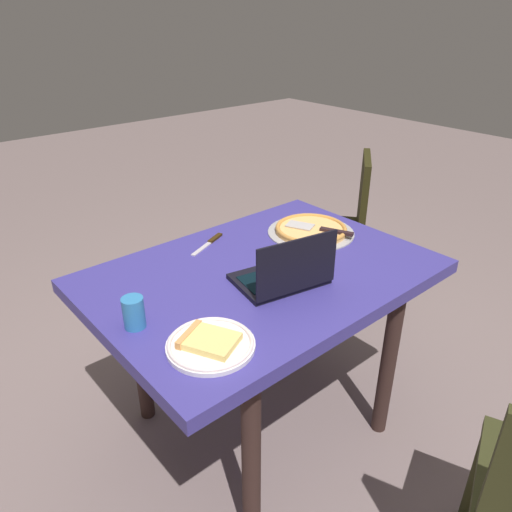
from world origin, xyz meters
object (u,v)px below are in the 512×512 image
(dining_table, at_px, (262,290))
(pizza_plate, at_px, (210,343))
(laptop, at_px, (284,274))
(chair_near, at_px, (342,222))
(pizza_tray, at_px, (311,230))
(drink_cup, at_px, (134,312))
(table_knife, at_px, (210,242))

(dining_table, height_order, pizza_plate, pizza_plate)
(laptop, xyz_separation_m, chair_near, (-1.02, -0.58, -0.28))
(dining_table, height_order, laptop, laptop)
(pizza_plate, height_order, pizza_tray, pizza_plate)
(laptop, distance_m, pizza_plate, 0.42)
(laptop, xyz_separation_m, drink_cup, (0.51, -0.12, 0.01))
(table_knife, relative_size, chair_near, 0.23)
(table_knife, xyz_separation_m, drink_cup, (0.52, 0.33, 0.05))
(dining_table, bearing_deg, drink_cup, 1.55)
(pizza_plate, xyz_separation_m, pizza_tray, (-0.79, -0.36, 0.00))
(pizza_plate, xyz_separation_m, chair_near, (-1.42, -0.69, -0.25))
(pizza_plate, height_order, table_knife, pizza_plate)
(table_knife, bearing_deg, dining_table, 92.14)
(laptop, xyz_separation_m, table_knife, (-0.00, -0.44, -0.04))
(dining_table, bearing_deg, pizza_plate, 30.65)
(dining_table, distance_m, chair_near, 1.11)
(dining_table, height_order, chair_near, chair_near)
(dining_table, relative_size, chair_near, 1.36)
(pizza_tray, xyz_separation_m, drink_cup, (0.90, 0.12, 0.04))
(dining_table, distance_m, table_knife, 0.33)
(dining_table, relative_size, table_knife, 6.01)
(dining_table, relative_size, pizza_plate, 4.84)
(dining_table, xyz_separation_m, pizza_plate, (0.41, 0.25, 0.10))
(pizza_plate, relative_size, chair_near, 0.28)
(drink_cup, bearing_deg, chair_near, -163.31)
(laptop, distance_m, table_knife, 0.45)
(pizza_tray, bearing_deg, table_knife, -27.69)
(dining_table, distance_m, pizza_tray, 0.41)
(laptop, height_order, chair_near, laptop)
(pizza_plate, relative_size, drink_cup, 2.56)
(dining_table, height_order, pizza_tray, pizza_tray)
(drink_cup, bearing_deg, pizza_tray, -172.18)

